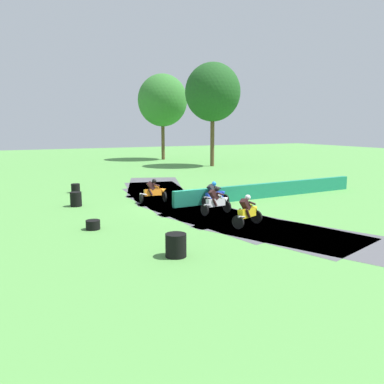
{
  "coord_description": "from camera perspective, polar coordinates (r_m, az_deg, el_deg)",
  "views": [
    {
      "loc": [
        -9.15,
        -19.39,
        4.4
      ],
      "look_at": [
        0.07,
        -0.65,
        0.9
      ],
      "focal_mm": 37.01,
      "sensor_mm": 36.0,
      "label": 1
    }
  ],
  "objects": [
    {
      "name": "tree_mid_rise",
      "position": [
        52.57,
        -4.27,
        13.02
      ],
      "size": [
        6.37,
        6.37,
        11.0
      ],
      "color": "brown",
      "rests_on": "ground"
    },
    {
      "name": "motorcycle_fourth_yellow",
      "position": [
        17.77,
        8.05,
        -2.73
      ],
      "size": [
        1.68,
        1.15,
        1.42
      ],
      "color": "black",
      "rests_on": "ground"
    },
    {
      "name": "tire_stack_mid_a",
      "position": [
        22.76,
        -16.38,
        -1.0
      ],
      "size": [
        0.62,
        0.62,
        0.8
      ],
      "color": "black",
      "rests_on": "ground"
    },
    {
      "name": "tire_stack_far",
      "position": [
        13.56,
        -2.33,
        -7.67
      ],
      "size": [
        0.72,
        0.72,
        0.8
      ],
      "color": "black",
      "rests_on": "ground"
    },
    {
      "name": "tire_stack_mid_b",
      "position": [
        17.58,
        -14.08,
        -4.61
      ],
      "size": [
        0.61,
        0.61,
        0.4
      ],
      "color": "black",
      "rests_on": "ground"
    },
    {
      "name": "track_asphalt",
      "position": [
        22.22,
        0.7,
        -1.9
      ],
      "size": [
        8.06,
        25.82,
        0.01
      ],
      "color": "#515156",
      "rests_on": "ground"
    },
    {
      "name": "traffic_cone",
      "position": [
        25.9,
        12.06,
        0.01
      ],
      "size": [
        0.28,
        0.28,
        0.44
      ],
      "primitive_type": "cone",
      "color": "orange",
      "rests_on": "ground"
    },
    {
      "name": "motorcycle_trailing_white",
      "position": [
        19.99,
        3.58,
        -1.29
      ],
      "size": [
        1.68,
        0.86,
        1.42
      ],
      "color": "black",
      "rests_on": "ground"
    },
    {
      "name": "motorcycle_lead_orange",
      "position": [
        23.06,
        -5.52,
        0.11
      ],
      "size": [
        1.7,
        0.86,
        1.43
      ],
      "color": "black",
      "rests_on": "ground"
    },
    {
      "name": "tire_stack_near",
      "position": [
        27.43,
        -16.43,
        0.53
      ],
      "size": [
        0.57,
        0.57,
        0.6
      ],
      "color": "black",
      "rests_on": "ground"
    },
    {
      "name": "motorcycle_chase_blue",
      "position": [
        22.13,
        3.37,
        -0.32
      ],
      "size": [
        1.67,
        0.98,
        1.42
      ],
      "color": "black",
      "rests_on": "ground"
    },
    {
      "name": "ground_plane",
      "position": [
        21.89,
        -0.9,
        -2.08
      ],
      "size": [
        120.0,
        120.0,
        0.0
      ],
      "primitive_type": "plane",
      "color": "#569947"
    },
    {
      "name": "tree_far_right",
      "position": [
        43.86,
        3.0,
        14.15
      ],
      "size": [
        5.95,
        5.95,
        11.1
      ],
      "color": "brown",
      "rests_on": "ground"
    },
    {
      "name": "safety_barrier",
      "position": [
        25.15,
        11.23,
        0.29
      ],
      "size": [
        13.52,
        0.96,
        0.9
      ],
      "primitive_type": "cube",
      "rotation": [
        0.0,
        0.0,
        -1.52
      ],
      "color": "#1E8466",
      "rests_on": "ground"
    }
  ]
}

